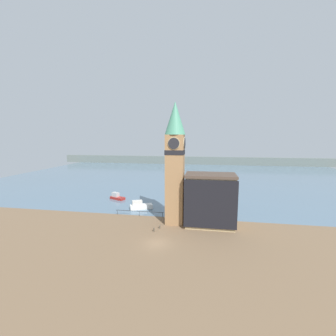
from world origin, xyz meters
TOP-DOWN VIEW (x-y plane):
  - ground_plane at (0.00, 0.00)m, footprint 160.00×160.00m
  - water at (0.00, 72.56)m, footprint 160.00×120.00m
  - far_shoreline at (0.00, 112.56)m, footprint 180.00×3.00m
  - pier_railing at (-6.67, 12.31)m, footprint 11.09×0.08m
  - clock_tower at (1.65, 9.71)m, footprint 4.06×4.06m
  - pier_building at (8.69, 9.29)m, footprint 9.81×6.15m
  - boat_near at (-7.89, 17.04)m, footprint 5.67×3.92m
  - boat_far at (-17.05, 24.60)m, footprint 4.77×3.45m
  - mooring_bollard_near at (-1.58, 4.59)m, footprint 0.29×0.29m
  - mooring_bollard_far at (-0.79, 6.19)m, footprint 0.29×0.29m

SIDE VIEW (x-z plane):
  - water at x=0.00m, z-range 0.00..0.00m
  - ground_plane at x=0.00m, z-range 0.00..0.00m
  - mooring_bollard_far at x=-0.79m, z-range 0.03..0.72m
  - mooring_bollard_near at x=-1.58m, z-range 0.04..0.84m
  - boat_far at x=-17.05m, z-range -0.26..1.58m
  - boat_near at x=-7.89m, z-range -0.29..1.90m
  - pier_railing at x=-6.67m, z-range 0.41..1.50m
  - far_shoreline at x=0.00m, z-range 0.00..5.00m
  - pier_building at x=8.69m, z-range 0.02..10.43m
  - clock_tower at x=1.65m, z-range 0.78..25.10m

